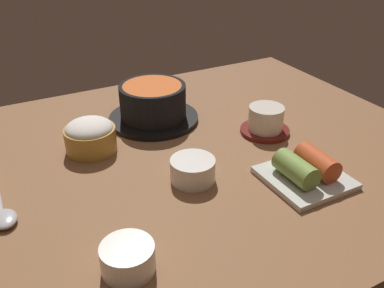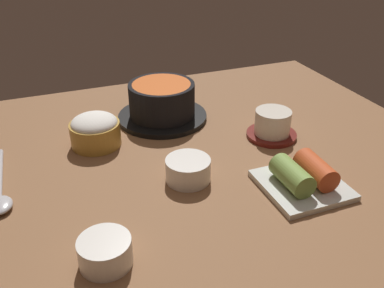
# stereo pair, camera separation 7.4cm
# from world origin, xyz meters

# --- Properties ---
(dining_table) EXTENTS (1.00, 0.76, 0.02)m
(dining_table) POSITION_xyz_m (0.00, 0.00, 0.01)
(dining_table) COLOR brown
(dining_table) RESTS_ON ground
(stone_pot) EXTENTS (0.19, 0.19, 0.08)m
(stone_pot) POSITION_xyz_m (0.02, 0.15, 0.06)
(stone_pot) COLOR black
(stone_pot) RESTS_ON dining_table
(rice_bowl) EXTENTS (0.09, 0.09, 0.06)m
(rice_bowl) POSITION_xyz_m (-0.13, 0.09, 0.05)
(rice_bowl) COLOR #B78C38
(rice_bowl) RESTS_ON dining_table
(tea_cup_with_saucer) EXTENTS (0.10, 0.10, 0.06)m
(tea_cup_with_saucer) POSITION_xyz_m (0.20, 0.00, 0.05)
(tea_cup_with_saucer) COLOR maroon
(tea_cup_with_saucer) RESTS_ON dining_table
(banchan_cup_center) EXTENTS (0.07, 0.07, 0.04)m
(banchan_cup_center) POSITION_xyz_m (-0.01, -0.08, 0.04)
(banchan_cup_center) COLOR white
(banchan_cup_center) RESTS_ON dining_table
(kimchi_plate) EXTENTS (0.13, 0.13, 0.05)m
(kimchi_plate) POSITION_xyz_m (0.15, -0.17, 0.04)
(kimchi_plate) COLOR silver
(kimchi_plate) RESTS_ON dining_table
(side_bowl_near) EXTENTS (0.07, 0.07, 0.04)m
(side_bowl_near) POSITION_xyz_m (-0.17, -0.22, 0.04)
(side_bowl_near) COLOR white
(side_bowl_near) RESTS_ON dining_table
(spoon) EXTENTS (0.04, 0.20, 0.01)m
(spoon) POSITION_xyz_m (-0.30, -0.02, 0.03)
(spoon) COLOR #B7B7BC
(spoon) RESTS_ON dining_table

